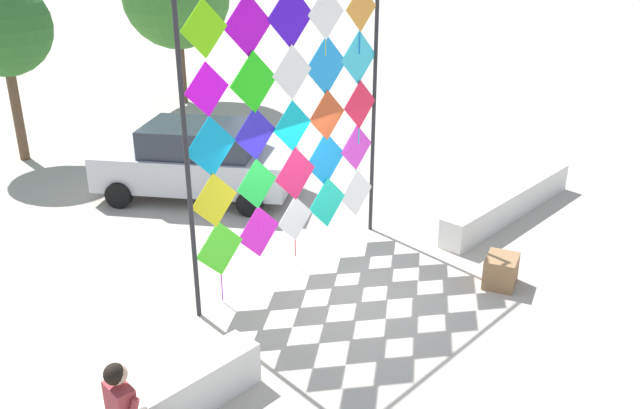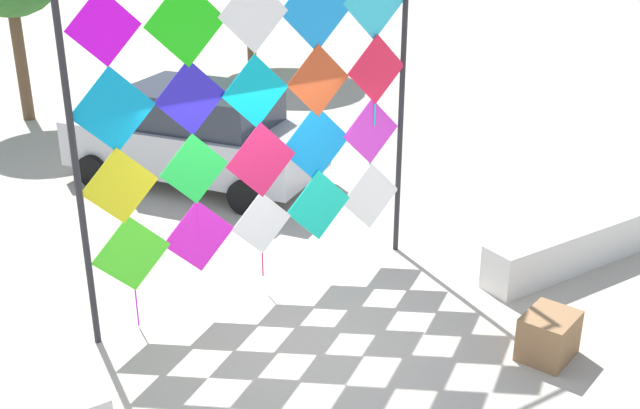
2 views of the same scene
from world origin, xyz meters
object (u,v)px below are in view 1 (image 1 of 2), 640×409
object	(u,v)px
cardboard_box_large	(501,271)
tree_broadleaf	(4,30)
seated_vendor	(129,408)
kite_display_rack	(293,118)
parked_car	(197,160)

from	to	relation	value
cardboard_box_large	tree_broadleaf	world-z (taller)	tree_broadleaf
seated_vendor	cardboard_box_large	bearing A→B (deg)	-8.07
kite_display_rack	tree_broadleaf	xyz separation A→B (m)	(-0.47, 8.86, 0.50)
kite_display_rack	seated_vendor	xyz separation A→B (m)	(-4.46, -1.98, -1.80)
tree_broadleaf	seated_vendor	bearing A→B (deg)	-110.22
seated_vendor	tree_broadleaf	world-z (taller)	tree_broadleaf
kite_display_rack	seated_vendor	bearing A→B (deg)	-156.08
parked_car	tree_broadleaf	distance (m)	5.77
seated_vendor	parked_car	world-z (taller)	parked_car
kite_display_rack	cardboard_box_large	distance (m)	4.13
kite_display_rack	parked_car	size ratio (longest dim) A/B	1.08
kite_display_rack	tree_broadleaf	size ratio (longest dim) A/B	1.09
kite_display_rack	parked_car	world-z (taller)	kite_display_rack
parked_car	kite_display_rack	bearing A→B (deg)	-103.55
seated_vendor	parked_car	size ratio (longest dim) A/B	0.33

